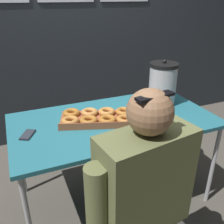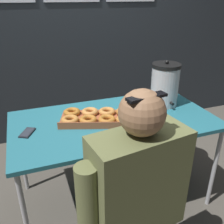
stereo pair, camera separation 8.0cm
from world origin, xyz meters
The scene contains 7 objects.
ground_plane centered at (0.00, 0.00, 0.00)m, with size 12.00×12.00×0.00m, color #4C473F.
back_wall centered at (0.00, 1.29, 1.22)m, with size 6.00×0.11×2.42m.
folding_table centered at (0.00, 0.00, 0.71)m, with size 1.50×0.80×0.75m.
donut_box centered at (-0.07, 0.01, 0.78)m, with size 0.73×0.49×0.05m.
coffee_urn centered at (0.49, 0.12, 0.93)m, with size 0.23×0.26×0.38m.
cell_phone centered at (-0.62, 0.00, 0.76)m, with size 0.12×0.15×0.01m.
person_seated centered at (-0.14, -0.71, 0.58)m, with size 0.63×0.31×1.24m.
Camera 2 is at (-0.59, -1.56, 1.59)m, focal length 40.00 mm.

